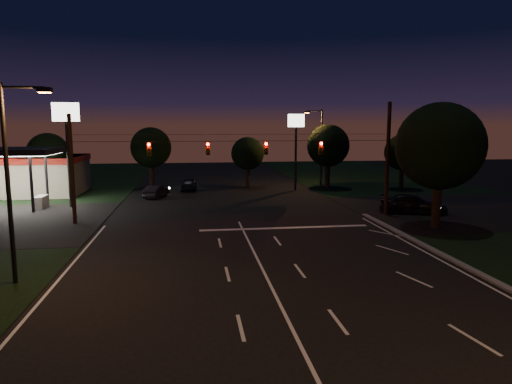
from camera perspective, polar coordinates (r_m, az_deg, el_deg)
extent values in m
plane|color=black|center=(20.91, 1.88, -11.71)|extent=(140.00, 140.00, 0.00)
cube|color=black|center=(43.00, 25.11, -2.07)|extent=(20.00, 16.00, 0.02)
cube|color=silver|center=(15.52, 5.92, -19.16)|extent=(0.14, 40.00, 0.01)
cube|color=silver|center=(32.31, 3.62, -4.49)|extent=(12.00, 0.50, 0.01)
cylinder|color=black|center=(38.32, 15.85, -2.78)|extent=(0.30, 0.30, 9.00)
cylinder|color=black|center=(36.12, -21.67, -3.72)|extent=(0.28, 0.28, 8.00)
cylinder|color=black|center=(34.54, -2.38, 6.38)|extent=(24.00, 0.03, 0.03)
cylinder|color=black|center=(34.53, -2.39, 7.21)|extent=(24.00, 0.02, 0.02)
cube|color=#3F3307|center=(34.53, -13.22, 5.26)|extent=(0.32, 0.26, 1.00)
sphere|color=#FF0705|center=(34.36, -13.26, 5.79)|extent=(0.22, 0.22, 0.22)
sphere|color=black|center=(34.37, -13.24, 5.24)|extent=(0.20, 0.20, 0.20)
sphere|color=black|center=(34.39, -13.22, 4.69)|extent=(0.20, 0.20, 0.20)
cube|color=#3F3307|center=(34.41, -6.04, 5.42)|extent=(0.32, 0.26, 1.00)
sphere|color=#FF0705|center=(34.24, -6.04, 5.96)|extent=(0.22, 0.22, 0.22)
sphere|color=black|center=(34.25, -6.03, 5.41)|extent=(0.20, 0.20, 0.20)
sphere|color=black|center=(34.27, -6.02, 4.86)|extent=(0.20, 0.20, 0.20)
cube|color=#3F3307|center=(34.85, 1.24, 5.50)|extent=(0.32, 0.26, 1.00)
sphere|color=#FF0705|center=(34.67, 1.29, 6.03)|extent=(0.22, 0.22, 0.22)
sphere|color=black|center=(34.69, 1.28, 5.49)|extent=(0.20, 0.20, 0.20)
sphere|color=black|center=(34.71, 1.28, 4.94)|extent=(0.20, 0.20, 0.20)
cube|color=#3F3307|center=(35.79, 8.08, 5.49)|extent=(0.32, 0.26, 1.00)
sphere|color=#FF0705|center=(35.62, 8.17, 6.01)|extent=(0.22, 0.22, 0.22)
sphere|color=black|center=(35.64, 8.15, 5.48)|extent=(0.20, 0.20, 0.20)
sphere|color=black|center=(35.66, 8.14, 4.95)|extent=(0.20, 0.20, 0.20)
cube|color=gray|center=(53.92, -28.18, 1.83)|extent=(14.00, 8.00, 4.00)
cube|color=maroon|center=(53.78, -28.30, 3.63)|extent=(14.20, 8.20, 0.60)
cube|color=gray|center=(43.87, -25.30, -1.16)|extent=(0.80, 2.00, 1.10)
cylinder|color=black|center=(41.74, -26.26, 0.90)|extent=(0.24, 0.24, 4.80)
cylinder|color=black|center=(45.53, -24.71, 1.55)|extent=(0.24, 0.24, 4.80)
cylinder|color=black|center=(42.82, -22.36, 3.12)|extent=(0.24, 0.24, 7.50)
cube|color=white|center=(42.70, -22.70, 9.21)|extent=(2.20, 0.30, 1.60)
cylinder|color=black|center=(50.78, 4.98, 4.15)|extent=(0.24, 0.24, 7.00)
cube|color=white|center=(50.66, 5.04, 8.89)|extent=(1.80, 0.30, 1.40)
cylinder|color=black|center=(22.98, -28.58, 0.66)|extent=(0.20, 0.20, 9.00)
cylinder|color=black|center=(22.59, -27.17, 11.59)|extent=(1.80, 0.12, 0.12)
cube|color=black|center=(22.31, -24.92, 11.52)|extent=(0.60, 0.35, 0.22)
cube|color=orange|center=(22.30, -24.90, 11.21)|extent=(0.45, 0.25, 0.04)
cylinder|color=black|center=(53.54, 8.18, 5.38)|extent=(0.20, 0.20, 9.00)
cylinder|color=black|center=(53.25, 7.33, 10.01)|extent=(1.80, 0.12, 0.12)
cube|color=black|center=(53.02, 6.38, 9.92)|extent=(0.60, 0.35, 0.22)
cube|color=orange|center=(53.02, 6.37, 9.79)|extent=(0.45, 0.25, 0.04)
cylinder|color=black|center=(34.26, 21.65, -0.94)|extent=(0.60, 0.60, 4.00)
sphere|color=black|center=(33.90, 21.99, 5.35)|extent=(6.00, 6.00, 6.00)
sphere|color=black|center=(34.60, 22.47, 5.07)|extent=(4.50, 4.50, 4.50)
sphere|color=black|center=(33.88, 20.84, 5.18)|extent=(4.20, 4.20, 4.20)
cylinder|color=black|center=(51.77, -24.36, 1.29)|extent=(0.49, 0.49, 3.00)
sphere|color=black|center=(51.54, -24.55, 4.40)|extent=(4.20, 4.20, 4.20)
sphere|color=black|center=(51.73, -23.99, 4.31)|extent=(3.15, 3.15, 3.15)
sphere|color=black|center=(51.86, -24.92, 4.30)|extent=(2.94, 2.94, 2.94)
cylinder|color=black|center=(53.83, -12.90, 2.20)|extent=(0.52, 0.52, 3.25)
sphere|color=black|center=(53.60, -13.00, 5.45)|extent=(4.60, 4.60, 4.60)
sphere|color=black|center=(53.92, -12.48, 5.33)|extent=(3.45, 3.45, 3.45)
sphere|color=black|center=(53.88, -13.47, 5.33)|extent=(3.22, 3.22, 3.22)
cylinder|color=black|center=(53.06, -1.05, 2.05)|extent=(0.47, 0.47, 2.75)
sphere|color=black|center=(52.84, -1.06, 4.84)|extent=(3.80, 3.80, 3.80)
sphere|color=black|center=(53.17, -0.69, 4.74)|extent=(2.85, 2.85, 2.85)
sphere|color=black|center=(52.99, -1.49, 4.75)|extent=(2.66, 2.66, 2.66)
cylinder|color=black|center=(52.94, 8.94, 2.29)|extent=(0.53, 0.53, 3.40)
sphere|color=black|center=(52.70, 9.01, 5.75)|extent=(4.80, 4.80, 4.80)
sphere|color=black|center=(53.20, 9.39, 5.60)|extent=(3.60, 3.60, 3.60)
sphere|color=black|center=(52.80, 8.43, 5.65)|extent=(3.36, 3.36, 3.36)
cylinder|color=black|center=(54.02, 17.70, 1.85)|extent=(0.48, 0.48, 2.90)
sphere|color=black|center=(53.80, 17.83, 4.73)|extent=(4.00, 4.00, 4.00)
sphere|color=black|center=(54.25, 18.07, 4.62)|extent=(3.00, 3.00, 3.00)
sphere|color=black|center=(53.82, 17.35, 4.66)|extent=(2.80, 2.80, 2.80)
imported|color=black|center=(51.17, -8.43, 0.99)|extent=(1.89, 4.31, 1.44)
imported|color=black|center=(46.69, -12.36, 0.08)|extent=(2.45, 4.05, 1.26)
imported|color=black|center=(39.53, 19.06, -1.44)|extent=(5.79, 3.77, 1.56)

